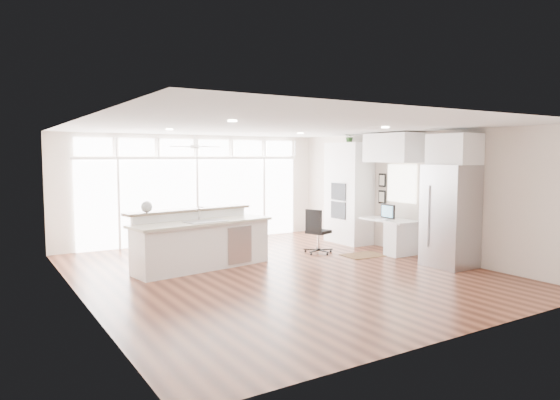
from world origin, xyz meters
TOP-DOWN VIEW (x-y plane):
  - floor at (0.00, 0.00)m, footprint 7.00×8.00m
  - ceiling at (0.00, 0.00)m, footprint 7.00×8.00m
  - wall_back at (0.00, 4.00)m, footprint 7.00×0.04m
  - wall_front at (0.00, -4.00)m, footprint 7.00×0.04m
  - wall_left at (-3.50, 0.00)m, footprint 0.04×8.00m
  - wall_right at (3.50, 0.00)m, footprint 0.04×8.00m
  - glass_wall at (0.00, 3.94)m, footprint 5.80×0.06m
  - transom_row at (0.00, 3.94)m, footprint 5.90×0.06m
  - desk_window at (3.46, 0.30)m, footprint 0.04×0.85m
  - ceiling_fan at (-0.50, 2.80)m, footprint 1.16×1.16m
  - recessed_lights at (0.00, 0.20)m, footprint 3.40×3.00m
  - oven_cabinet at (3.17, 1.80)m, footprint 0.64×1.20m
  - desk_nook at (3.13, 0.30)m, footprint 0.72×1.30m
  - upper_cabinets at (3.17, 0.30)m, footprint 0.64×1.30m
  - refrigerator at (3.11, -1.35)m, footprint 0.76×0.90m
  - fridge_cabinet at (3.17, -1.35)m, footprint 0.64×0.90m
  - framed_photos at (3.46, 0.92)m, footprint 0.06×0.22m
  - kitchen_island at (-1.08, 1.07)m, footprint 2.95×1.48m
  - rug at (2.39, 0.35)m, footprint 0.91×0.68m
  - office_chair at (1.71, 1.08)m, footprint 0.65×0.63m
  - fishbowl at (-2.08, 1.32)m, footprint 0.26×0.26m
  - monitor at (3.05, 0.30)m, footprint 0.09×0.43m
  - keyboard at (2.88, 0.30)m, footprint 0.13×0.34m
  - potted_plant at (3.17, 1.80)m, footprint 0.32×0.35m

SIDE VIEW (x-z plane):
  - floor at x=0.00m, z-range -0.02..0.00m
  - rug at x=2.39m, z-range 0.00..0.01m
  - desk_nook at x=3.13m, z-range 0.00..0.76m
  - office_chair at x=1.71m, z-range 0.00..0.99m
  - kitchen_island at x=-1.08m, z-range 0.00..1.12m
  - keyboard at x=2.88m, z-range 0.76..0.78m
  - monitor at x=3.05m, z-range 0.76..1.12m
  - refrigerator at x=3.11m, z-range 0.00..2.00m
  - glass_wall at x=0.00m, z-range 0.01..2.09m
  - fishbowl at x=-2.08m, z-range 1.12..1.34m
  - oven_cabinet at x=3.17m, z-range 0.00..2.50m
  - wall_back at x=0.00m, z-range 0.00..2.70m
  - wall_front at x=0.00m, z-range 0.00..2.70m
  - wall_left at x=-3.50m, z-range 0.00..2.70m
  - wall_right at x=3.50m, z-range 0.00..2.70m
  - framed_photos at x=3.46m, z-range 1.00..1.80m
  - desk_window at x=3.46m, z-range 1.12..1.98m
  - fridge_cabinet at x=3.17m, z-range 2.00..2.60m
  - upper_cabinets at x=3.17m, z-range 2.03..2.67m
  - transom_row at x=0.00m, z-range 2.18..2.58m
  - ceiling_fan at x=-0.50m, z-range 2.32..2.64m
  - potted_plant at x=3.17m, z-range 2.50..2.74m
  - recessed_lights at x=0.00m, z-range 2.67..2.69m
  - ceiling at x=0.00m, z-range 2.69..2.71m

